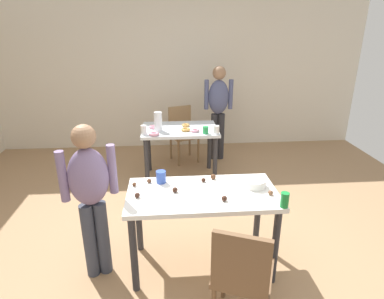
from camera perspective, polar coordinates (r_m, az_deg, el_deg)
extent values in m
plane|color=#9E7A56|center=(3.27, 0.86, -18.25)|extent=(6.40, 6.40, 0.00)
cube|color=beige|center=(5.78, -2.18, 13.25)|extent=(6.40, 0.10, 2.60)
cube|color=white|center=(2.78, 1.87, -7.88)|extent=(1.28, 0.65, 0.04)
cylinder|color=#2D2D33|center=(2.77, -10.20, -17.74)|extent=(0.06, 0.06, 0.71)
cylinder|color=#2D2D33|center=(2.88, 14.42, -16.29)|extent=(0.06, 0.06, 0.71)
cylinder|color=#2D2D33|center=(3.20, -9.38, -11.80)|extent=(0.06, 0.06, 0.71)
cylinder|color=#2D2D33|center=(3.30, 11.50, -10.84)|extent=(0.06, 0.06, 0.71)
cube|color=silver|center=(4.48, -2.16, 3.52)|extent=(1.04, 0.72, 0.04)
cylinder|color=#2D2D33|center=(4.34, -7.97, -2.56)|extent=(0.06, 0.06, 0.71)
cylinder|color=#2D2D33|center=(4.38, 4.09, -2.19)|extent=(0.06, 0.06, 0.71)
cylinder|color=#2D2D33|center=(4.89, -7.63, 0.21)|extent=(0.06, 0.06, 0.71)
cylinder|color=#2D2D33|center=(4.93, 3.06, 0.52)|extent=(0.06, 0.06, 0.71)
cube|color=brown|center=(2.48, 9.02, -20.71)|extent=(0.52, 0.52, 0.04)
cube|color=brown|center=(2.20, 8.58, -19.24)|extent=(0.37, 0.18, 0.42)
cylinder|color=brown|center=(2.77, 5.63, -21.37)|extent=(0.04, 0.04, 0.41)
cylinder|color=brown|center=(2.75, 13.13, -22.41)|extent=(0.04, 0.04, 0.41)
cube|color=olive|center=(5.19, -1.37, 2.48)|extent=(0.51, 0.51, 0.04)
cube|color=olive|center=(5.28, -2.17, 5.41)|extent=(0.37, 0.17, 0.42)
cylinder|color=olive|center=(5.18, 1.13, -0.17)|extent=(0.04, 0.04, 0.41)
cylinder|color=olive|center=(5.06, -2.35, -0.75)|extent=(0.04, 0.04, 0.41)
cylinder|color=olive|center=(5.47, -0.42, 0.99)|extent=(0.04, 0.04, 0.41)
cylinder|color=olive|center=(5.35, -3.74, 0.47)|extent=(0.04, 0.04, 0.41)
cylinder|color=#383D4C|center=(3.01, -17.55, -15.09)|extent=(0.11, 0.11, 0.70)
cylinder|color=#383D4C|center=(3.01, -15.41, -14.79)|extent=(0.11, 0.11, 0.70)
ellipsoid|color=slate|center=(2.71, -17.75, -4.64)|extent=(0.36, 0.28, 0.49)
sphere|color=#997051|center=(2.59, -18.57, 2.20)|extent=(0.19, 0.19, 0.19)
cylinder|color=slate|center=(2.70, -21.85, -4.45)|extent=(0.09, 0.09, 0.42)
cylinder|color=slate|center=(2.71, -13.85, -3.39)|extent=(0.09, 0.09, 0.42)
cylinder|color=#28282D|center=(5.31, 5.08, 2.29)|extent=(0.11, 0.11, 0.76)
cylinder|color=#28282D|center=(5.30, 3.90, 2.28)|extent=(0.11, 0.11, 0.76)
ellipsoid|color=#4C5175|center=(5.13, 4.70, 9.18)|extent=(0.33, 0.21, 0.54)
sphere|color=#997051|center=(5.07, 4.82, 13.31)|extent=(0.21, 0.21, 0.21)
cylinder|color=#4C5175|center=(5.15, 6.84, 9.61)|extent=(0.07, 0.07, 0.46)
cylinder|color=#4C5175|center=(5.11, 2.56, 9.63)|extent=(0.07, 0.07, 0.46)
cylinder|color=white|center=(2.90, 11.02, -5.81)|extent=(0.19, 0.19, 0.07)
cylinder|color=#198438|center=(2.63, 16.00, -8.53)|extent=(0.07, 0.07, 0.12)
cube|color=silver|center=(2.74, 10.44, -8.17)|extent=(0.17, 0.02, 0.01)
cylinder|color=#3351B2|center=(2.92, -5.48, -4.82)|extent=(0.09, 0.09, 0.11)
sphere|color=brown|center=(2.99, 3.76, -4.79)|extent=(0.05, 0.05, 0.05)
sphere|color=brown|center=(2.79, 13.68, -7.41)|extent=(0.04, 0.04, 0.04)
sphere|color=brown|center=(2.90, -10.12, -6.07)|extent=(0.04, 0.04, 0.04)
sphere|color=#3D2319|center=(2.71, -9.63, -7.95)|extent=(0.04, 0.04, 0.04)
sphere|color=brown|center=(2.94, -7.55, -5.48)|extent=(0.04, 0.04, 0.04)
sphere|color=#3D2319|center=(2.93, 2.03, -5.39)|extent=(0.04, 0.04, 0.04)
sphere|color=#3D2319|center=(2.64, 5.71, -8.58)|extent=(0.05, 0.05, 0.05)
sphere|color=brown|center=(3.02, 11.39, -4.95)|extent=(0.05, 0.05, 0.05)
sphere|color=#3D2319|center=(2.76, -3.01, -7.12)|extent=(0.05, 0.05, 0.05)
cylinder|color=white|center=(4.36, -5.99, 4.94)|extent=(0.11, 0.11, 0.25)
cylinder|color=green|center=(4.24, 2.41, 3.45)|extent=(0.07, 0.07, 0.09)
cylinder|color=white|center=(4.24, 4.35, 3.51)|extent=(0.07, 0.07, 0.11)
cylinder|color=white|center=(4.25, -8.50, 3.46)|extent=(0.07, 0.07, 0.12)
torus|color=gold|center=(4.35, -1.17, 3.53)|extent=(0.12, 0.12, 0.04)
torus|color=pink|center=(4.20, -6.70, 2.74)|extent=(0.13, 0.13, 0.04)
torus|color=pink|center=(4.32, 0.57, 3.37)|extent=(0.12, 0.12, 0.03)
torus|color=pink|center=(4.50, -6.85, 3.96)|extent=(0.12, 0.12, 0.04)
torus|color=gold|center=(4.56, -1.12, 4.32)|extent=(0.11, 0.11, 0.03)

